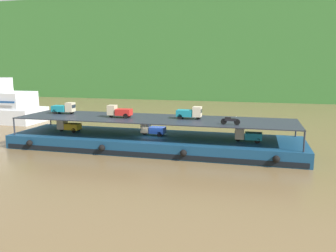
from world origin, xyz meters
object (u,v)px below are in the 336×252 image
Objects in this scene: mini_truck_lower_aft at (153,129)px; mini_truck_upper_fore at (190,113)px; mini_truck_lower_mid at (248,135)px; mini_truck_upper_mid at (119,111)px; mini_truck_lower_stern at (69,126)px; cargo_barge at (153,142)px; mini_truck_upper_stern at (64,108)px; motorcycle_upper_port at (230,120)px.

mini_truck_upper_fore is (4.17, 0.19, 2.00)m from mini_truck_lower_aft.
mini_truck_lower_aft is at bearing 176.00° from mini_truck_lower_mid.
mini_truck_lower_aft and mini_truck_lower_mid have the same top height.
mini_truck_lower_mid is at bearing 0.03° from mini_truck_upper_mid.
mini_truck_lower_stern is 0.99× the size of mini_truck_upper_mid.
mini_truck_upper_fore is at bearing 7.53° from cargo_barge.
mini_truck_lower_mid is 22.01m from mini_truck_upper_stern.
mini_truck_lower_mid is 1.00× the size of mini_truck_upper_fore.
mini_truck_upper_mid is (7.69, -1.21, 0.00)m from mini_truck_upper_stern.
mini_truck_lower_aft is at bearing 117.13° from cargo_barge.
mini_truck_lower_stern is 0.99× the size of mini_truck_upper_stern.
motorcycle_upper_port reaches higher than mini_truck_lower_stern.
mini_truck_lower_mid is 14.34m from mini_truck_upper_mid.
mini_truck_upper_fore reaches higher than mini_truck_lower_aft.
mini_truck_upper_mid is 7.93m from mini_truck_upper_fore.
mini_truck_lower_aft is at bearing -177.36° from mini_truck_upper_fore.
mini_truck_lower_stern is 14.70m from mini_truck_upper_fore.
mini_truck_upper_mid is at bearing -168.72° from mini_truck_lower_aft.
mini_truck_upper_stern is at bearing 176.86° from mini_truck_lower_mid.
cargo_barge is at bearing -3.97° from mini_truck_upper_stern.
mini_truck_lower_aft is 11.58m from mini_truck_upper_stern.
mini_truck_upper_stern is at bearing 171.69° from motorcycle_upper_port.
cargo_barge is at bearing 5.94° from mini_truck_upper_mid.
mini_truck_lower_aft is 1.01× the size of mini_truck_upper_fore.
mini_truck_lower_mid is (20.87, -0.35, 0.00)m from mini_truck_lower_stern.
mini_truck_lower_mid is at bearing -4.00° from mini_truck_lower_aft.
mini_truck_upper_stern is 15.57m from mini_truck_upper_fore.
mini_truck_lower_aft is 9.26m from motorcycle_upper_port.
mini_truck_lower_stern is 0.99× the size of mini_truck_lower_aft.
mini_truck_lower_aft is at bearing 164.21° from motorcycle_upper_port.
mini_truck_lower_stern is at bearing 173.77° from motorcycle_upper_port.
mini_truck_lower_stern and mini_truck_lower_mid have the same top height.
cargo_barge is at bearing 166.00° from motorcycle_upper_port.
mini_truck_lower_mid is at bearing -3.14° from mini_truck_upper_stern.
mini_truck_upper_stern is 20.37m from motorcycle_upper_port.
mini_truck_lower_mid is (10.32, -0.40, 1.44)m from cargo_barge.
cargo_barge is at bearing -62.87° from mini_truck_lower_aft.
mini_truck_upper_fore is at bearing 2.64° from mini_truck_lower_aft.
motorcycle_upper_port reaches higher than mini_truck_lower_mid.
mini_truck_lower_mid is 6.69m from mini_truck_upper_fore.
cargo_barge is 11.69× the size of mini_truck_lower_aft.
mini_truck_upper_mid reaches higher than mini_truck_lower_mid.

